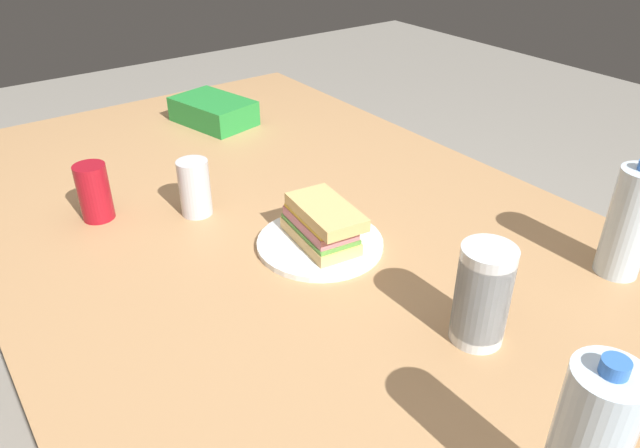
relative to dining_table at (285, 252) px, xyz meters
The scene contains 8 objects.
dining_table is the anchor object (origin of this frame).
paper_plate 0.14m from the dining_table, ahead, with size 0.25×0.25×0.01m, color white.
sandwich 0.18m from the dining_table, ahead, with size 0.19×0.11×0.08m.
soda_can_red 0.42m from the dining_table, 128.63° to the right, with size 0.07×0.07×0.12m, color maroon.
chip_bag 0.63m from the dining_table, 166.31° to the left, with size 0.23×0.15×0.07m, color #268C38.
plastic_cup_stack 0.51m from the dining_table, ahead, with size 0.08×0.08×0.17m.
water_bottle_spare 0.67m from the dining_table, 37.96° to the left, with size 0.08×0.08×0.22m.
soda_can_silver 0.24m from the dining_table, 137.40° to the right, with size 0.07×0.07×0.12m, color silver.
Camera 1 is at (0.91, -0.57, 1.40)m, focal length 33.39 mm.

